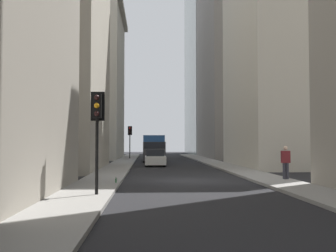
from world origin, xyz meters
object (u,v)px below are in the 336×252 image
(delivery_truck, at_px, (154,148))
(discarded_bottle, at_px, (116,180))
(sedan_white, at_px, (155,158))
(pedestrian, at_px, (286,161))
(traffic_light_midblock, at_px, (130,135))
(traffic_light_foreground, at_px, (97,118))

(delivery_truck, xyz_separation_m, discarded_bottle, (-23.34, 2.18, -1.21))
(delivery_truck, xyz_separation_m, sedan_white, (-7.25, -0.00, -0.80))
(delivery_truck, bearing_deg, sedan_white, -180.00)
(pedestrian, bearing_deg, delivery_truck, 16.80)
(pedestrian, bearing_deg, discarded_bottle, 99.60)
(delivery_truck, distance_m, traffic_light_midblock, 6.91)
(traffic_light_midblock, relative_size, discarded_bottle, 14.66)
(delivery_truck, height_order, traffic_light_midblock, traffic_light_midblock)
(delivery_truck, relative_size, traffic_light_midblock, 1.63)
(delivery_truck, xyz_separation_m, traffic_light_foreground, (-27.55, 2.56, 1.49))
(traffic_light_midblock, bearing_deg, sedan_white, -167.94)
(traffic_light_foreground, bearing_deg, delivery_truck, -5.31)
(discarded_bottle, bearing_deg, traffic_light_midblock, 1.29)
(discarded_bottle, bearing_deg, traffic_light_foreground, 174.88)
(traffic_light_foreground, bearing_deg, discarded_bottle, -5.12)
(traffic_light_midblock, height_order, pedestrian, traffic_light_midblock)
(traffic_light_foreground, xyz_separation_m, discarded_bottle, (4.21, -0.38, -2.70))
(sedan_white, distance_m, pedestrian, 16.03)
(traffic_light_midblock, bearing_deg, delivery_truck, -154.91)
(delivery_truck, relative_size, sedan_white, 1.50)
(traffic_light_midblock, xyz_separation_m, pedestrian, (-27.94, -9.45, -1.96))
(delivery_truck, xyz_separation_m, traffic_light_midblock, (6.09, 2.85, 1.59))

